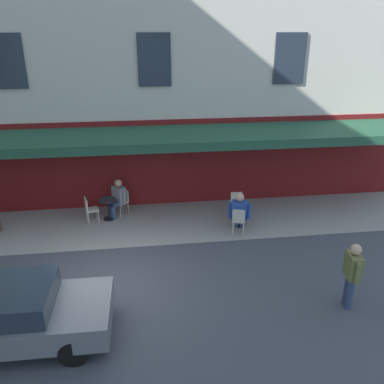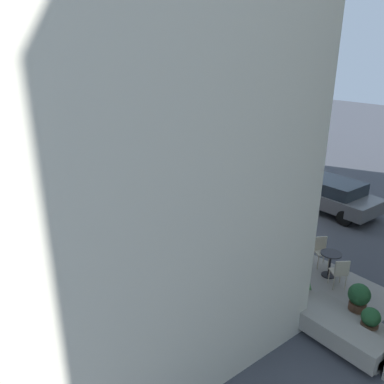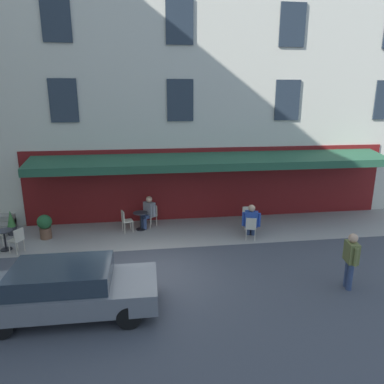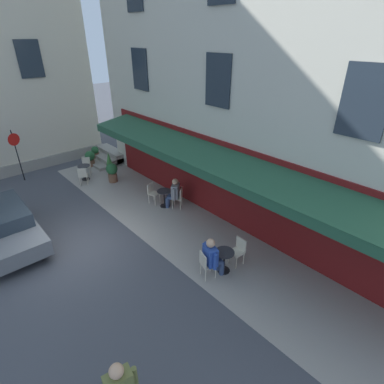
{
  "view_description": "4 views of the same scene",
  "coord_description": "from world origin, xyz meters",
  "px_view_note": "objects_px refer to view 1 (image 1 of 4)",
  "views": [
    {
      "loc": [
        -1.1,
        8.87,
        6.19
      ],
      "look_at": [
        -2.75,
        -3.61,
        0.97
      ],
      "focal_mm": 37.13,
      "sensor_mm": 36.0,
      "label": 1
    },
    {
      "loc": [
        10.27,
        -11.72,
        6.28
      ],
      "look_at": [
        -1.34,
        -2.7,
        0.83
      ],
      "focal_mm": 36.12,
      "sensor_mm": 36.0,
      "label": 2
    },
    {
      "loc": [
        -0.05,
        10.13,
        5.41
      ],
      "look_at": [
        -2.05,
        -4.13,
        1.46
      ],
      "focal_mm": 33.12,
      "sensor_mm": 36.0,
      "label": 3
    },
    {
      "loc": [
        -8.93,
        2.76,
        6.62
      ],
      "look_at": [
        -1.43,
        -4.01,
        1.25
      ],
      "focal_mm": 28.14,
      "sensor_mm": 36.0,
      "label": 4
    }
  ],
  "objects_px": {
    "cafe_chair_cream_under_awning": "(237,203)",
    "walking_pedestrian_in_olive": "(352,271)",
    "cafe_chair_cream_by_window": "(239,219)",
    "parked_car_grey": "(3,314)",
    "cafe_chair_cream_near_door": "(123,199)",
    "seated_companion_in_grey": "(117,197)",
    "cafe_table_near_entrance": "(108,206)",
    "seated_patron_in_blue": "(239,211)",
    "cafe_chair_cream_back_row": "(89,208)",
    "cafe_table_streetside": "(240,212)"
  },
  "relations": [
    {
      "from": "cafe_chair_cream_under_awning",
      "to": "walking_pedestrian_in_olive",
      "type": "relative_size",
      "value": 0.54
    },
    {
      "from": "cafe_chair_cream_by_window",
      "to": "parked_car_grey",
      "type": "bearing_deg",
      "value": 33.77
    },
    {
      "from": "cafe_chair_cream_near_door",
      "to": "seated_companion_in_grey",
      "type": "relative_size",
      "value": 0.68
    },
    {
      "from": "parked_car_grey",
      "to": "cafe_table_near_entrance",
      "type": "bearing_deg",
      "value": -107.41
    },
    {
      "from": "cafe_chair_cream_under_awning",
      "to": "seated_patron_in_blue",
      "type": "height_order",
      "value": "seated_patron_in_blue"
    },
    {
      "from": "walking_pedestrian_in_olive",
      "to": "cafe_chair_cream_under_awning",
      "type": "bearing_deg",
      "value": -73.6
    },
    {
      "from": "cafe_chair_cream_back_row",
      "to": "walking_pedestrian_in_olive",
      "type": "distance_m",
      "value": 8.45
    },
    {
      "from": "cafe_table_near_entrance",
      "to": "seated_patron_in_blue",
      "type": "height_order",
      "value": "seated_patron_in_blue"
    },
    {
      "from": "walking_pedestrian_in_olive",
      "to": "parked_car_grey",
      "type": "distance_m",
      "value": 7.72
    },
    {
      "from": "cafe_table_streetside",
      "to": "parked_car_grey",
      "type": "bearing_deg",
      "value": 36.69
    },
    {
      "from": "cafe_table_streetside",
      "to": "cafe_chair_cream_under_awning",
      "type": "height_order",
      "value": "cafe_chair_cream_under_awning"
    },
    {
      "from": "cafe_chair_cream_near_door",
      "to": "seated_patron_in_blue",
      "type": "relative_size",
      "value": 0.66
    },
    {
      "from": "cafe_table_near_entrance",
      "to": "cafe_chair_cream_back_row",
      "type": "relative_size",
      "value": 0.82
    },
    {
      "from": "cafe_chair_cream_by_window",
      "to": "cafe_table_streetside",
      "type": "bearing_deg",
      "value": -107.85
    },
    {
      "from": "cafe_chair_cream_back_row",
      "to": "cafe_chair_cream_near_door",
      "type": "xyz_separation_m",
      "value": [
        -1.1,
        -0.58,
        0.0
      ]
    },
    {
      "from": "cafe_chair_cream_under_awning",
      "to": "cafe_table_streetside",
      "type": "bearing_deg",
      "value": 86.44
    },
    {
      "from": "cafe_table_near_entrance",
      "to": "cafe_chair_cream_near_door",
      "type": "relative_size",
      "value": 0.82
    },
    {
      "from": "cafe_chair_cream_back_row",
      "to": "cafe_chair_cream_near_door",
      "type": "bearing_deg",
      "value": -152.34
    },
    {
      "from": "cafe_chair_cream_under_awning",
      "to": "walking_pedestrian_in_olive",
      "type": "distance_m",
      "value": 5.31
    },
    {
      "from": "cafe_chair_cream_near_door",
      "to": "walking_pedestrian_in_olive",
      "type": "xyz_separation_m",
      "value": [
        -5.44,
        5.9,
        0.44
      ]
    },
    {
      "from": "parked_car_grey",
      "to": "walking_pedestrian_in_olive",
      "type": "bearing_deg",
      "value": -178.83
    },
    {
      "from": "cafe_chair_cream_back_row",
      "to": "walking_pedestrian_in_olive",
      "type": "height_order",
      "value": "walking_pedestrian_in_olive"
    },
    {
      "from": "cafe_chair_cream_under_awning",
      "to": "seated_patron_in_blue",
      "type": "distance_m",
      "value": 1.05
    },
    {
      "from": "cafe_chair_cream_under_awning",
      "to": "cafe_chair_cream_back_row",
      "type": "bearing_deg",
      "value": -2.82
    },
    {
      "from": "seated_companion_in_grey",
      "to": "walking_pedestrian_in_olive",
      "type": "distance_m",
      "value": 8.05
    },
    {
      "from": "parked_car_grey",
      "to": "cafe_chair_cream_near_door",
      "type": "bearing_deg",
      "value": -110.53
    },
    {
      "from": "cafe_table_near_entrance",
      "to": "cafe_chair_cream_near_door",
      "type": "bearing_deg",
      "value": -141.18
    },
    {
      "from": "cafe_chair_cream_back_row",
      "to": "cafe_chair_cream_by_window",
      "type": "xyz_separation_m",
      "value": [
        -4.81,
        1.48,
        0.0
      ]
    },
    {
      "from": "cafe_chair_cream_back_row",
      "to": "cafe_table_streetside",
      "type": "bearing_deg",
      "value": 170.04
    },
    {
      "from": "cafe_table_near_entrance",
      "to": "cafe_chair_cream_back_row",
      "type": "xyz_separation_m",
      "value": [
        0.61,
        0.18,
        0.06
      ]
    },
    {
      "from": "seated_patron_in_blue",
      "to": "parked_car_grey",
      "type": "distance_m",
      "value": 7.37
    },
    {
      "from": "cafe_table_streetside",
      "to": "seated_companion_in_grey",
      "type": "bearing_deg",
      "value": -17.93
    },
    {
      "from": "seated_patron_in_blue",
      "to": "walking_pedestrian_in_olive",
      "type": "distance_m",
      "value": 4.39
    },
    {
      "from": "cafe_table_streetside",
      "to": "walking_pedestrian_in_olive",
      "type": "xyz_separation_m",
      "value": [
        -1.53,
        4.45,
        0.49
      ]
    },
    {
      "from": "cafe_chair_cream_by_window",
      "to": "cafe_chair_cream_under_awning",
      "type": "height_order",
      "value": "same"
    },
    {
      "from": "cafe_table_streetside",
      "to": "cafe_chair_cream_near_door",
      "type": "bearing_deg",
      "value": -20.42
    },
    {
      "from": "cafe_chair_cream_back_row",
      "to": "seated_patron_in_blue",
      "type": "distance_m",
      "value": 5.05
    },
    {
      "from": "cafe_table_streetside",
      "to": "walking_pedestrian_in_olive",
      "type": "relative_size",
      "value": 0.44
    },
    {
      "from": "cafe_table_near_entrance",
      "to": "cafe_chair_cream_by_window",
      "type": "height_order",
      "value": "cafe_chair_cream_by_window"
    },
    {
      "from": "cafe_chair_cream_back_row",
      "to": "cafe_chair_cream_under_awning",
      "type": "xyz_separation_m",
      "value": [
        -5.05,
        0.25,
        0.0
      ]
    },
    {
      "from": "cafe_table_near_entrance",
      "to": "cafe_chair_cream_under_awning",
      "type": "height_order",
      "value": "cafe_chair_cream_under_awning"
    },
    {
      "from": "cafe_chair_cream_back_row",
      "to": "cafe_chair_cream_under_awning",
      "type": "bearing_deg",
      "value": 177.18
    },
    {
      "from": "cafe_chair_cream_near_door",
      "to": "walking_pedestrian_in_olive",
      "type": "relative_size",
      "value": 0.54
    },
    {
      "from": "cafe_table_streetside",
      "to": "parked_car_grey",
      "type": "distance_m",
      "value": 7.71
    },
    {
      "from": "cafe_table_streetside",
      "to": "seated_patron_in_blue",
      "type": "height_order",
      "value": "seated_patron_in_blue"
    },
    {
      "from": "cafe_table_near_entrance",
      "to": "seated_patron_in_blue",
      "type": "xyz_separation_m",
      "value": [
        -4.28,
        1.45,
        0.23
      ]
    },
    {
      "from": "cafe_chair_cream_near_door",
      "to": "cafe_chair_cream_under_awning",
      "type": "relative_size",
      "value": 1.0
    },
    {
      "from": "cafe_table_near_entrance",
      "to": "walking_pedestrian_in_olive",
      "type": "distance_m",
      "value": 8.11
    },
    {
      "from": "cafe_chair_cream_back_row",
      "to": "parked_car_grey",
      "type": "relative_size",
      "value": 0.21
    },
    {
      "from": "cafe_table_near_entrance",
      "to": "cafe_chair_cream_back_row",
      "type": "height_order",
      "value": "cafe_chair_cream_back_row"
    }
  ]
}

